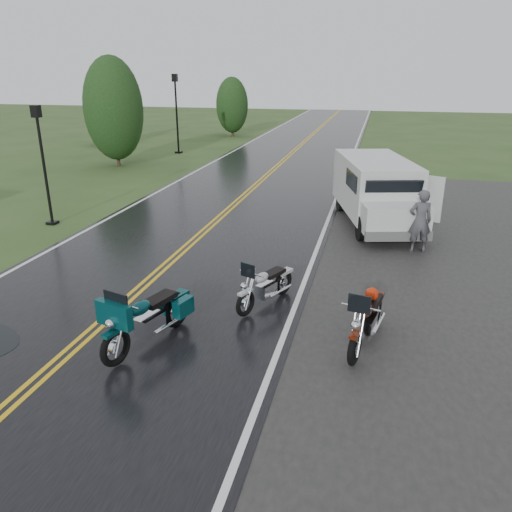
{
  "coord_description": "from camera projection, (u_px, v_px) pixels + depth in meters",
  "views": [
    {
      "loc": [
        5.33,
        -8.37,
        5.0
      ],
      "look_at": [
        2.8,
        2.0,
        1.0
      ],
      "focal_mm": 35.0,
      "sensor_mm": 36.0,
      "label": 1
    }
  ],
  "objects": [
    {
      "name": "lamp_post_near_left",
      "position": [
        44.0,
        166.0,
        16.5
      ],
      "size": [
        0.34,
        0.34,
        3.98
      ],
      "primitive_type": null,
      "color": "black",
      "rests_on": "ground"
    },
    {
      "name": "motorcycle_silver",
      "position": [
        245.0,
        294.0,
        10.48
      ],
      "size": [
        1.43,
        2.07,
        1.15
      ],
      "primitive_type": null,
      "rotation": [
        0.0,
        0.0,
        -0.41
      ],
      "color": "#B6BABE",
      "rests_on": "ground"
    },
    {
      "name": "motorcycle_teal",
      "position": [
        114.0,
        334.0,
        8.67
      ],
      "size": [
        1.47,
        2.48,
        1.38
      ],
      "primitive_type": null,
      "rotation": [
        0.0,
        0.0,
        -0.28
      ],
      "color": "#05393C",
      "rests_on": "ground"
    },
    {
      "name": "road",
      "position": [
        235.0,
        204.0,
        19.64
      ],
      "size": [
        8.0,
        100.0,
        0.04
      ],
      "primitive_type": "cube",
      "color": "black",
      "rests_on": "ground"
    },
    {
      "name": "pine_left_far",
      "position": [
        104.0,
        107.0,
        34.23
      ],
      "size": [
        2.48,
        2.48,
        5.17
      ],
      "primitive_type": null,
      "color": "#1E3D19",
      "rests_on": "ground"
    },
    {
      "name": "tree_left_far",
      "position": [
        232.0,
        111.0,
        39.1
      ],
      "size": [
        2.5,
        2.5,
        3.84
      ],
      "primitive_type": null,
      "color": "#1E3D19",
      "rests_on": "ground"
    },
    {
      "name": "lamp_post_far_left",
      "position": [
        177.0,
        114.0,
        30.93
      ],
      "size": [
        0.41,
        0.41,
        4.81
      ],
      "primitive_type": null,
      "color": "black",
      "rests_on": "ground"
    },
    {
      "name": "ground",
      "position": [
        105.0,
        321.0,
        10.55
      ],
      "size": [
        120.0,
        120.0,
        0.0
      ],
      "primitive_type": "plane",
      "color": "#2D471E",
      "rests_on": "ground"
    },
    {
      "name": "person_at_van",
      "position": [
        420.0,
        222.0,
        14.24
      ],
      "size": [
        0.75,
        0.58,
        1.83
      ],
      "primitive_type": "imported",
      "rotation": [
        0.0,
        0.0,
        3.37
      ],
      "color": "#444448",
      "rests_on": "ground"
    },
    {
      "name": "motorcycle_red",
      "position": [
        356.0,
        335.0,
        8.72
      ],
      "size": [
        1.23,
        2.3,
        1.29
      ],
      "primitive_type": null,
      "rotation": [
        0.0,
        0.0,
        -0.21
      ],
      "color": "#511809",
      "rests_on": "ground"
    },
    {
      "name": "van_white",
      "position": [
        364.0,
        206.0,
        15.08
      ],
      "size": [
        3.53,
        6.03,
        2.23
      ],
      "primitive_type": null,
      "rotation": [
        0.0,
        0.0,
        0.26
      ],
      "color": "silver",
      "rests_on": "ground"
    },
    {
      "name": "tree_left_mid",
      "position": [
        115.0,
        120.0,
        26.67
      ],
      "size": [
        3.13,
        3.13,
        4.9
      ],
      "primitive_type": null,
      "color": "#1E3D19",
      "rests_on": "ground"
    }
  ]
}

